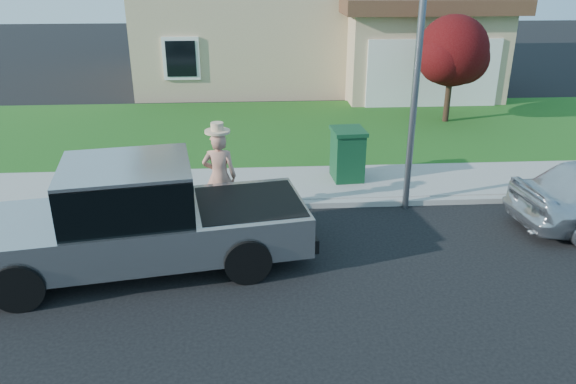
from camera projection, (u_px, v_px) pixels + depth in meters
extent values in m
plane|color=black|center=(239.00, 281.00, 9.22)|extent=(80.00, 80.00, 0.00)
cube|color=gray|center=(288.00, 205.00, 11.92)|extent=(40.00, 0.20, 0.12)
cube|color=gray|center=(285.00, 185.00, 12.93)|extent=(40.00, 2.00, 0.15)
cube|color=#1B4714|center=(276.00, 130.00, 17.08)|extent=(40.00, 7.00, 0.10)
cube|color=tan|center=(243.00, 2.00, 23.63)|extent=(8.00, 9.00, 6.40)
cube|color=tan|center=(410.00, 50.00, 21.87)|extent=(5.50, 6.00, 3.20)
cube|color=white|center=(433.00, 73.00, 19.23)|extent=(4.60, 0.12, 2.30)
cube|color=#4C2D1E|center=(414.00, 1.00, 21.18)|extent=(6.20, 6.80, 0.50)
cube|color=black|center=(181.00, 59.00, 19.93)|extent=(1.30, 0.10, 1.50)
cylinder|color=black|center=(19.00, 286.00, 8.37)|extent=(0.81, 0.41, 0.78)
cylinder|color=black|center=(40.00, 233.00, 9.98)|extent=(0.81, 0.41, 0.78)
cylinder|color=black|center=(247.00, 260.00, 9.09)|extent=(0.81, 0.41, 0.78)
cylinder|color=black|center=(232.00, 215.00, 10.70)|extent=(0.81, 0.41, 0.78)
cube|color=#A4A5AB|center=(141.00, 231.00, 9.44)|extent=(5.78, 2.82, 0.70)
cube|color=black|center=(128.00, 191.00, 9.12)|extent=(2.31, 2.11, 0.83)
cube|color=#A4A5AB|center=(125.00, 166.00, 8.96)|extent=(2.31, 2.11, 0.08)
cube|color=black|center=(249.00, 203.00, 9.70)|extent=(1.99, 1.91, 0.06)
cube|color=black|center=(302.00, 224.00, 10.09)|extent=(0.41, 1.84, 0.24)
cube|color=black|center=(85.00, 178.00, 9.94)|extent=(0.15, 0.23, 0.17)
imported|color=tan|center=(220.00, 177.00, 11.07)|extent=(0.70, 0.49, 1.84)
cylinder|color=#D3AE87|center=(217.00, 131.00, 10.70)|extent=(0.49, 0.49, 0.05)
cylinder|color=#D3AE87|center=(217.00, 127.00, 10.68)|extent=(0.25, 0.25, 0.17)
cylinder|color=black|center=(448.00, 98.00, 17.60)|extent=(0.19, 0.19, 1.50)
sphere|color=#470F10|center=(453.00, 51.00, 17.04)|extent=(2.15, 2.15, 2.15)
sphere|color=#470F10|center=(464.00, 58.00, 17.44)|extent=(1.59, 1.59, 1.59)
sphere|color=#470F10|center=(443.00, 59.00, 16.83)|extent=(1.50, 1.50, 1.50)
cube|color=#113E21|center=(347.00, 156.00, 12.90)|extent=(0.71, 0.82, 1.10)
cube|color=#113E21|center=(349.00, 131.00, 12.67)|extent=(0.78, 0.89, 0.09)
cylinder|color=slate|center=(417.00, 73.00, 10.85)|extent=(0.14, 0.14, 5.71)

